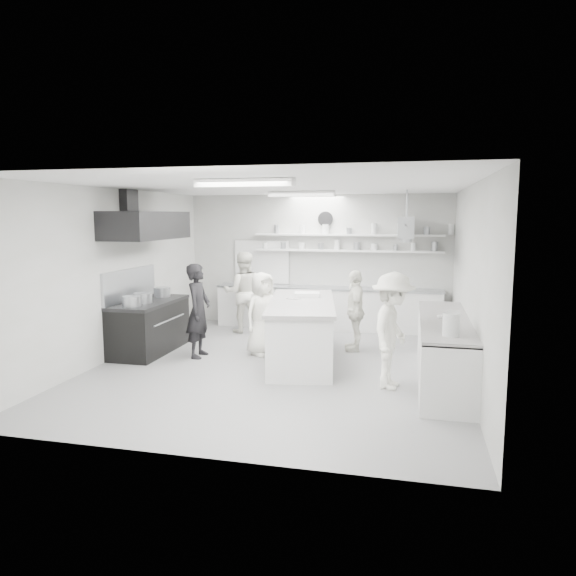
% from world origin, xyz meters
% --- Properties ---
extents(floor, '(6.00, 7.00, 0.02)m').
position_xyz_m(floor, '(0.00, 0.00, -0.01)').
color(floor, '#A1A1A1').
rests_on(floor, ground).
extents(ceiling, '(6.00, 7.00, 0.02)m').
position_xyz_m(ceiling, '(0.00, 0.00, 3.01)').
color(ceiling, white).
rests_on(ceiling, wall_back).
extents(wall_back, '(6.00, 0.04, 3.00)m').
position_xyz_m(wall_back, '(0.00, 3.50, 1.50)').
color(wall_back, silver).
rests_on(wall_back, floor).
extents(wall_front, '(6.00, 0.04, 3.00)m').
position_xyz_m(wall_front, '(0.00, -3.50, 1.50)').
color(wall_front, silver).
rests_on(wall_front, floor).
extents(wall_left, '(0.04, 7.00, 3.00)m').
position_xyz_m(wall_left, '(-3.00, 0.00, 1.50)').
color(wall_left, silver).
rests_on(wall_left, floor).
extents(wall_right, '(0.04, 7.00, 3.00)m').
position_xyz_m(wall_right, '(3.00, 0.00, 1.50)').
color(wall_right, silver).
rests_on(wall_right, floor).
extents(stove, '(0.80, 1.80, 0.90)m').
position_xyz_m(stove, '(-2.60, 0.40, 0.45)').
color(stove, black).
rests_on(stove, floor).
extents(exhaust_hood, '(0.85, 2.00, 0.50)m').
position_xyz_m(exhaust_hood, '(-2.60, 0.40, 2.35)').
color(exhaust_hood, black).
rests_on(exhaust_hood, wall_left).
extents(back_counter, '(5.00, 0.60, 0.92)m').
position_xyz_m(back_counter, '(0.30, 3.20, 0.46)').
color(back_counter, white).
rests_on(back_counter, floor).
extents(shelf_lower, '(4.20, 0.26, 0.04)m').
position_xyz_m(shelf_lower, '(0.70, 3.37, 1.75)').
color(shelf_lower, white).
rests_on(shelf_lower, wall_back).
extents(shelf_upper, '(4.20, 0.26, 0.04)m').
position_xyz_m(shelf_upper, '(0.70, 3.37, 2.10)').
color(shelf_upper, white).
rests_on(shelf_upper, wall_back).
extents(pass_through_window, '(1.30, 0.04, 1.00)m').
position_xyz_m(pass_through_window, '(-1.30, 3.48, 1.45)').
color(pass_through_window, black).
rests_on(pass_through_window, wall_back).
extents(wall_clock, '(0.32, 0.05, 0.32)m').
position_xyz_m(wall_clock, '(0.20, 3.46, 2.45)').
color(wall_clock, white).
rests_on(wall_clock, wall_back).
extents(right_counter, '(0.74, 3.30, 0.94)m').
position_xyz_m(right_counter, '(2.65, -0.20, 0.47)').
color(right_counter, white).
rests_on(right_counter, floor).
extents(pot_rack, '(0.30, 1.60, 0.40)m').
position_xyz_m(pot_rack, '(2.00, 2.40, 2.30)').
color(pot_rack, '#A9ACB3').
rests_on(pot_rack, ceiling).
extents(light_fixture_front, '(1.30, 0.25, 0.10)m').
position_xyz_m(light_fixture_front, '(0.00, -1.80, 2.94)').
color(light_fixture_front, white).
rests_on(light_fixture_front, ceiling).
extents(light_fixture_rear, '(1.30, 0.25, 0.10)m').
position_xyz_m(light_fixture_rear, '(0.00, 1.80, 2.94)').
color(light_fixture_rear, white).
rests_on(light_fixture_rear, ceiling).
extents(prep_island, '(1.49, 2.88, 1.01)m').
position_xyz_m(prep_island, '(0.29, 0.45, 0.51)').
color(prep_island, white).
rests_on(prep_island, floor).
extents(stove_pot, '(0.34, 0.34, 0.23)m').
position_xyz_m(stove_pot, '(-2.60, 0.19, 1.02)').
color(stove_pot, '#A9ACB3').
rests_on(stove_pot, stove).
extents(cook_stove, '(0.42, 0.63, 1.68)m').
position_xyz_m(cook_stove, '(-1.56, 0.27, 0.84)').
color(cook_stove, black).
rests_on(cook_stove, floor).
extents(cook_back, '(1.02, 0.91, 1.75)m').
position_xyz_m(cook_back, '(-1.42, 2.42, 0.88)').
color(cook_back, white).
rests_on(cook_back, floor).
extents(cook_island_left, '(0.81, 0.88, 1.52)m').
position_xyz_m(cook_island_left, '(-0.50, 0.70, 0.76)').
color(cook_island_left, white).
rests_on(cook_island_left, floor).
extents(cook_island_right, '(0.52, 0.94, 1.52)m').
position_xyz_m(cook_island_right, '(1.12, 1.38, 0.76)').
color(cook_island_right, white).
rests_on(cook_island_right, floor).
extents(cook_right, '(0.84, 1.21, 1.72)m').
position_xyz_m(cook_right, '(1.89, -0.70, 0.86)').
color(cook_right, white).
rests_on(cook_right, floor).
extents(bowl_island_a, '(0.30, 0.30, 0.06)m').
position_xyz_m(bowl_island_a, '(0.10, 0.66, 1.04)').
color(bowl_island_a, '#A9ACB3').
rests_on(bowl_island_a, prep_island).
extents(bowl_island_b, '(0.24, 0.24, 0.06)m').
position_xyz_m(bowl_island_b, '(0.27, 0.87, 1.04)').
color(bowl_island_b, white).
rests_on(bowl_island_b, prep_island).
extents(bowl_right, '(0.25, 0.25, 0.06)m').
position_xyz_m(bowl_right, '(2.65, -0.11, 0.97)').
color(bowl_right, white).
rests_on(bowl_right, right_counter).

